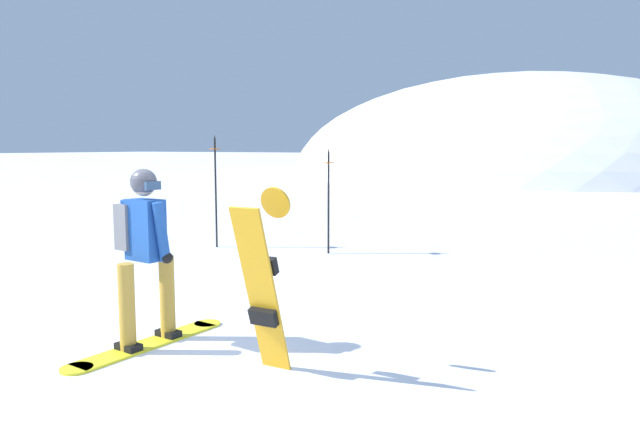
% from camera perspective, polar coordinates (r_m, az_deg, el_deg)
% --- Properties ---
extents(ground_plane, '(300.00, 300.00, 0.00)m').
position_cam_1_polar(ground_plane, '(5.61, -14.30, -13.71)').
color(ground_plane, white).
extents(ridge_peak_main, '(29.06, 26.15, 12.89)m').
position_cam_1_polar(ridge_peak_main, '(39.78, 18.44, 3.47)').
color(ridge_peak_main, white).
rests_on(ridge_peak_main, ground).
extents(snowboarder_main, '(0.65, 1.83, 1.71)m').
position_cam_1_polar(snowboarder_main, '(5.86, -16.77, -3.58)').
color(snowboarder_main, yellow).
rests_on(snowboarder_main, ground).
extents(spare_snowboard, '(0.28, 0.53, 1.59)m').
position_cam_1_polar(spare_snowboard, '(4.92, -5.53, -6.62)').
color(spare_snowboard, orange).
rests_on(spare_snowboard, ground).
extents(piste_marker_near, '(0.20, 0.20, 1.89)m').
position_cam_1_polar(piste_marker_near, '(10.45, 0.84, 1.95)').
color(piste_marker_near, black).
rests_on(piste_marker_near, ground).
extents(piste_marker_far, '(0.20, 0.20, 2.14)m').
position_cam_1_polar(piste_marker_far, '(11.26, -10.13, 2.85)').
color(piste_marker_far, black).
rests_on(piste_marker_far, ground).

